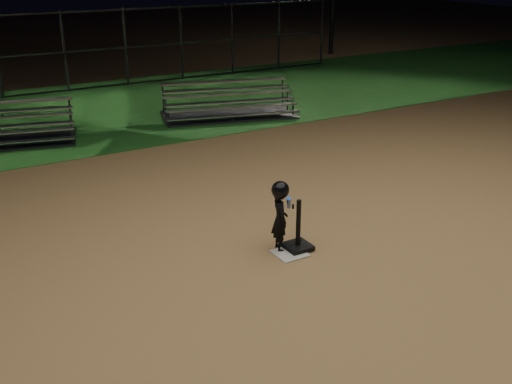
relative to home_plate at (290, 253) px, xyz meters
name	(u,v)px	position (x,y,z in m)	size (l,w,h in m)	color
ground	(290,254)	(0.00, 0.00, -0.01)	(80.00, 80.00, 0.00)	#A47B4A
grass_strip	(96,111)	(0.00, 10.00, -0.01)	(60.00, 8.00, 0.01)	#1B511A
home_plate	(290,253)	(0.00, 0.00, 0.00)	(0.45, 0.45, 0.02)	beige
batting_tee	(298,239)	(0.19, 0.07, 0.16)	(0.38, 0.38, 0.79)	black
child_batter	(280,214)	(-0.05, 0.21, 0.57)	(0.43, 0.58, 1.10)	black
bleacher_right	(229,110)	(3.00, 7.62, 0.17)	(3.88, 2.59, 0.87)	#B2B2B6
backstop_fence	(64,52)	(0.00, 13.00, 1.24)	(20.08, 0.08, 2.50)	#38383D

